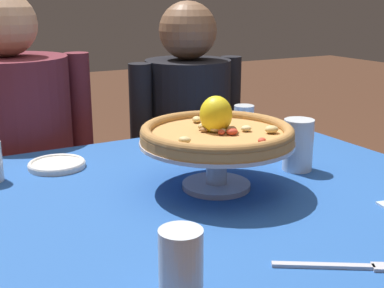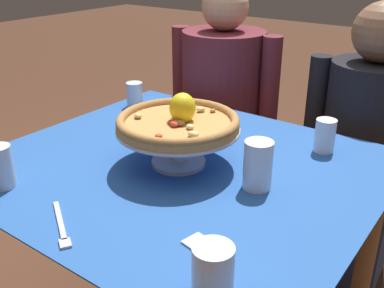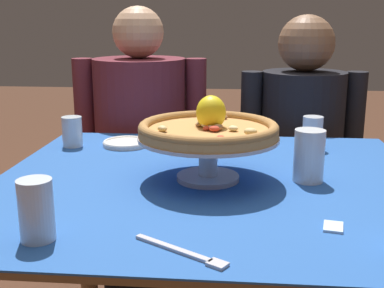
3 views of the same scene
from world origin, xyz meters
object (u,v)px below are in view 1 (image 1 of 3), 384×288
pizza_stand (217,154)px  water_glass_side_right (298,148)px  pizza (217,132)px  diner_left (20,182)px  diner_right (188,162)px  dinner_fork (340,266)px  water_glass_back_right (244,124)px  side_plate (57,164)px  water_glass_front_left (181,273)px

pizza_stand → water_glass_side_right: size_ratio=2.68×
pizza → water_glass_side_right: (0.24, 0.01, -0.08)m
pizza_stand → water_glass_side_right: 0.25m
diner_left → diner_right: bearing=1.1°
diner_right → dinner_fork: bearing=-106.5°
water_glass_side_right → diner_right: 0.75m
diner_right → diner_left: bearing=-178.9°
water_glass_back_right → side_plate: 0.58m
pizza → water_glass_front_left: pizza is taller
water_glass_back_right → pizza_stand: bearing=-132.2°
water_glass_back_right → diner_left: diner_left is taller
pizza_stand → water_glass_side_right: (0.24, 0.01, -0.02)m
water_glass_front_left → diner_left: bearing=91.3°
water_glass_front_left → diner_right: bearing=61.1°
pizza → dinner_fork: bearing=-92.3°
diner_left → water_glass_side_right: bearing=-51.7°
pizza → water_glass_front_left: (-0.28, -0.37, -0.08)m
diner_left → water_glass_back_right: bearing=-32.3°
water_glass_front_left → diner_left: 1.10m
water_glass_side_right → dinner_fork: 0.49m
water_glass_front_left → water_glass_side_right: 0.65m
pizza_stand → diner_right: (0.32, 0.72, -0.27)m
dinner_fork → diner_left: bearing=104.7°
side_plate → dinner_fork: 0.77m
water_glass_side_right → dinner_fork: water_glass_side_right is taller
pizza → diner_left: diner_left is taller
water_glass_front_left → side_plate: 0.69m
dinner_fork → water_glass_side_right: bearing=58.0°
dinner_fork → diner_right: size_ratio=0.15×
pizza → diner_left: (-0.31, 0.71, -0.29)m
water_glass_side_right → pizza_stand: bearing=-176.9°
water_glass_side_right → pizza: bearing=-177.1°
water_glass_front_left → water_glass_back_right: bearing=50.2°
pizza_stand → water_glass_back_right: bearing=47.8°
water_glass_front_left → side_plate: bearing=89.6°
water_glass_front_left → dinner_fork: bearing=-7.1°
water_glass_side_right → side_plate: 0.61m
pizza_stand → water_glass_front_left: (-0.28, -0.37, -0.03)m
diner_left → diner_right: diner_left is taller
pizza_stand → dinner_fork: bearing=-92.2°
pizza → water_glass_back_right: bearing=47.8°
water_glass_back_right → diner_right: (0.02, 0.39, -0.24)m
pizza → water_glass_back_right: size_ratio=3.36×
pizza → side_plate: size_ratio=2.37×
water_glass_back_right → dinner_fork: (-0.31, -0.73, -0.04)m
dinner_fork → diner_left: (-0.29, 1.11, -0.16)m
pizza_stand → dinner_fork: 0.41m
pizza_stand → water_glass_side_right: water_glass_side_right is taller
pizza_stand → diner_right: 0.84m
pizza_stand → pizza: (0.00, 0.00, 0.05)m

